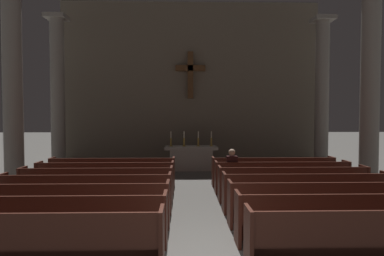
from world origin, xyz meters
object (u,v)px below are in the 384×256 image
(column_right_third, at_px, (322,96))
(pew_right_row_3, at_px, (324,203))
(pew_right_row_1, at_px, (379,238))
(pew_left_row_2, at_px, (53,220))
(pew_left_row_7, at_px, (113,172))
(candlestick_outer_left, at_px, (171,142))
(column_right_second, at_px, (370,89))
(candlestick_inner_left, at_px, (184,142))
(candlestick_outer_right, at_px, (211,141))
(pew_left_row_4, at_px, (86,193))
(pew_right_row_2, at_px, (347,218))
(pew_left_row_5, at_px, (97,185))
(pew_right_row_5, at_px, (292,184))
(lone_worshipper, at_px, (231,170))
(pew_left_row_6, at_px, (106,178))
(pew_right_row_4, at_px, (306,192))
(pew_left_row_3, at_px, (72,205))
(column_left_third, at_px, (58,96))
(candlestick_inner_right, at_px, (198,142))
(altar, at_px, (191,157))
(pew_left_row_1, at_px, (27,242))
(pew_right_row_6, at_px, (282,177))
(pew_right_row_7, at_px, (273,171))
(column_left_second, at_px, (13,89))

(column_right_third, bearing_deg, pew_right_row_3, -112.47)
(pew_right_row_1, bearing_deg, pew_left_row_2, 169.34)
(pew_left_row_7, height_order, candlestick_outer_left, candlestick_outer_left)
(pew_right_row_1, xyz_separation_m, column_right_second, (2.92, 5.42, 2.64))
(candlestick_inner_left, bearing_deg, candlestick_outer_right, 0.00)
(pew_left_row_2, bearing_deg, pew_left_row_4, 90.00)
(pew_right_row_1, distance_m, pew_right_row_3, 1.96)
(pew_right_row_2, height_order, column_right_third, column_right_third)
(pew_left_row_5, xyz_separation_m, pew_right_row_5, (5.20, 0.00, 0.00))
(candlestick_outer_left, xyz_separation_m, lone_worshipper, (1.96, -4.09, -0.51))
(pew_left_row_5, distance_m, candlestick_inner_left, 5.65)
(pew_left_row_6, height_order, column_right_third, column_right_third)
(pew_left_row_5, height_order, pew_right_row_3, same)
(pew_left_row_5, relative_size, column_right_second, 0.62)
(pew_right_row_1, relative_size, pew_right_row_4, 1.00)
(pew_right_row_2, xyz_separation_m, candlestick_outer_right, (-1.75, 8.04, 0.73))
(pew_left_row_3, relative_size, column_left_third, 0.62)
(candlestick_inner_right, bearing_deg, candlestick_outer_right, 0.00)
(pew_right_row_2, bearing_deg, altar, 107.92)
(column_left_third, xyz_separation_m, candlestick_outer_right, (6.37, 0.01, -1.91))
(pew_right_row_3, bearing_deg, pew_left_row_1, -159.38)
(pew_left_row_3, distance_m, candlestick_inner_right, 7.67)
(pew_left_row_1, xyz_separation_m, pew_right_row_1, (5.20, 0.00, 0.00))
(pew_right_row_6, bearing_deg, pew_right_row_2, -90.00)
(pew_right_row_7, bearing_deg, candlestick_outer_left, 137.63)
(column_left_second, bearing_deg, candlestick_outer_right, 29.47)
(pew_right_row_1, height_order, candlestick_outer_right, candlestick_outer_right)
(altar, bearing_deg, column_left_third, -179.89)
(pew_right_row_5, bearing_deg, lone_worshipper, 145.77)
(pew_left_row_7, distance_m, pew_right_row_2, 7.14)
(pew_left_row_5, height_order, column_right_second, column_right_second)
(pew_left_row_6, relative_size, column_left_second, 0.62)
(pew_left_row_6, distance_m, candlestick_outer_right, 5.43)
(pew_left_row_5, height_order, column_left_third, column_left_third)
(pew_right_row_4, bearing_deg, pew_right_row_2, -90.00)
(pew_right_row_5, bearing_deg, pew_left_row_2, -150.56)
(pew_right_row_3, distance_m, candlestick_outer_left, 7.89)
(pew_right_row_5, bearing_deg, candlestick_outer_left, 124.06)
(pew_right_row_6, bearing_deg, pew_left_row_7, 169.34)
(pew_right_row_2, distance_m, pew_right_row_5, 2.94)
(pew_right_row_7, bearing_deg, pew_left_row_1, -131.54)
(pew_left_row_2, relative_size, pew_left_row_4, 1.00)
(pew_left_row_1, relative_size, pew_right_row_3, 1.00)
(column_left_third, relative_size, column_right_third, 1.00)
(column_left_third, bearing_deg, pew_right_row_4, -36.80)
(column_right_second, height_order, candlestick_inner_left, column_right_second)
(pew_left_row_4, xyz_separation_m, candlestick_outer_right, (3.45, 6.08, 0.73))
(pew_right_row_3, xyz_separation_m, pew_right_row_7, (0.00, 3.91, 0.00))
(pew_right_row_4, relative_size, candlestick_outer_right, 6.37)
(pew_right_row_5, bearing_deg, pew_left_row_4, -169.34)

